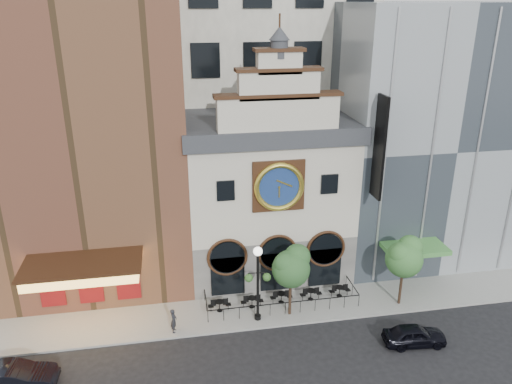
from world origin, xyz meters
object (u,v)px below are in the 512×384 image
Objects in this scene: car_left at (13,377)px; pedestrian at (174,321)px; tree_left at (292,266)px; bistro_4 at (340,291)px; bistro_0 at (220,305)px; tree_right at (405,256)px; bistro_3 at (311,294)px; lamppost at (258,276)px; bistro_1 at (252,301)px; car_right at (415,335)px; bistro_2 at (281,297)px.

car_left is 9.55m from pedestrian.
bistro_4 is at bearing 19.72° from tree_left.
bistro_0 is 13.19m from tree_right.
lamppost is (-4.18, -1.62, 2.90)m from bistro_3.
pedestrian reaches higher than bistro_3.
bistro_1 is at bearing 1.56° from bistro_0.
tree_left is at bearing -77.11° from pedestrian.
car_right is 0.84× the size of car_left.
tree_left is at bearing -160.28° from bistro_4.
car_left is 15.25m from lamppost.
bistro_3 is 19.45m from car_left.
bistro_0 is at bearing 69.44° from car_right.
bistro_2 is 7.86m from pedestrian.
tree_left is (-4.04, -1.45, 3.27)m from bistro_4.
car_left is 2.79× the size of pedestrian.
tree_right is at bearing -8.65° from car_right.
bistro_2 is 4.36m from bistro_4.
bistro_2 is 0.29× the size of lamppost.
tree_left reaches higher than bistro_1.
bistro_3 is (6.61, 0.23, 0.00)m from bistro_0.
car_left is (-23.78, 0.37, 0.10)m from car_right.
pedestrian is 16.13m from tree_right.
bistro_1 is 0.34× the size of car_left.
bistro_2 is 9.28m from car_right.
bistro_0 is 5.88m from tree_left.
car_right is at bearing -63.40° from bistro_4.
car_right is 15.33m from pedestrian.
bistro_1 is 6.50m from bistro_4.
bistro_3 is 7.09m from tree_right.
bistro_1 is 15.29m from car_left.
bistro_2 is at bearing -179.46° from bistro_4.
car_left is 0.86× the size of lamppost.
pedestrian reaches higher than bistro_0.
bistro_2 is at bearing 179.76° from bistro_3.
bistro_0 is at bearing 166.21° from tree_left.
bistro_4 is at bearing 31.32° from car_right.
tree_right is (24.78, 3.86, 3.13)m from car_left.
lamppost reaches higher than bistro_3.
car_right is (7.26, -5.77, 0.06)m from bistro_2.
pedestrian is at bearing -175.67° from tree_left.
bistro_1 is 0.31× the size of tree_left.
car_left is at bearing -166.64° from tree_left.
car_left is 0.91× the size of tree_right.
car_left is 17.57m from tree_left.
tree_right is (10.27, 0.09, 0.38)m from lamppost.
tree_left is 1.00× the size of tree_right.
lamppost reaches higher than bistro_2.
lamppost is 2.35m from tree_left.
car_right is at bearing -32.10° from tree_left.
bistro_1 is 4.27m from tree_left.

